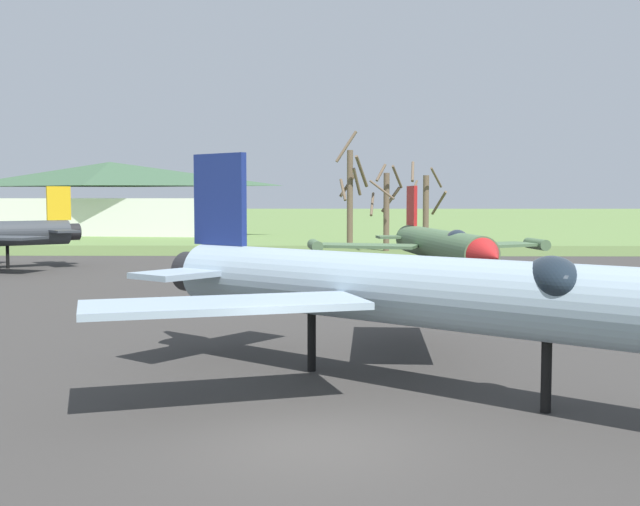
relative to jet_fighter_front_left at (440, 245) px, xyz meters
The scene contains 9 objects.
ground_plane 22.94m from the jet_fighter_front_left, 103.14° to the right, with size 600.00×600.00×0.00m, color #607F42.
asphalt_apron 8.47m from the jet_fighter_front_left, 129.18° to the right, with size 82.63×52.92×0.05m, color #383533.
grass_verge_strip 26.67m from the jet_fighter_front_left, 101.27° to the left, with size 142.63×12.00×0.06m, color #526935.
jet_fighter_front_left is the anchor object (origin of this frame).
jet_fighter_rear_right 19.02m from the jet_fighter_front_left, 98.40° to the right, with size 14.16×12.82×5.27m.
bare_tree_left_of_center 31.41m from the jet_fighter_front_left, 96.07° to the left, with size 2.88×2.88×9.88m.
bare_tree_center 25.61m from the jet_fighter_front_left, 91.57° to the left, with size 2.67×2.69×6.82m.
bare_tree_right_of_center 31.15m from the jet_fighter_front_left, 84.48° to the left, with size 3.38×3.09×7.28m.
visitor_building 61.67m from the jet_fighter_front_left, 119.22° to the left, with size 29.59×13.60×8.25m.
Camera 1 is at (0.35, -12.88, 4.13)m, focal length 44.04 mm.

